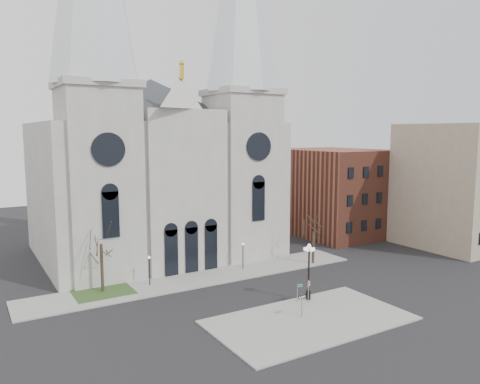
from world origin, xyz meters
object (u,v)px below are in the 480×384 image
one_way_sign (302,301)px  street_name_sign (298,291)px  stop_sign (308,286)px  globe_lamp (309,265)px

one_way_sign → street_name_sign: (1.92, 3.01, -0.29)m
stop_sign → one_way_sign: size_ratio=1.05×
globe_lamp → street_name_sign: globe_lamp is taller
globe_lamp → street_name_sign: size_ratio=2.92×
street_name_sign → globe_lamp: bearing=16.8°
globe_lamp → street_name_sign: 2.84m
stop_sign → street_name_sign: bearing=143.0°
stop_sign → one_way_sign: (-2.92, -2.66, -0.16)m
globe_lamp → one_way_sign: size_ratio=2.64×
stop_sign → one_way_sign: bearing=-155.4°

